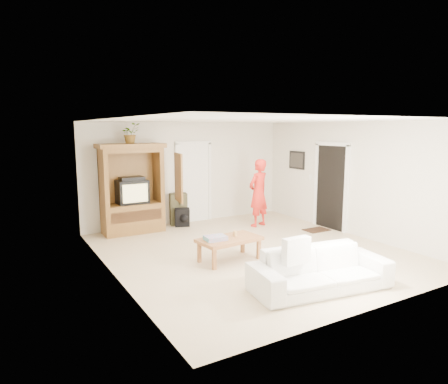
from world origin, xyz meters
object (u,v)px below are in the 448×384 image
object	(u,v)px
armoire	(133,194)
man	(258,193)
coffee_table	(229,241)
sofa	(320,270)

from	to	relation	value
armoire	man	bearing A→B (deg)	-18.58
coffee_table	sofa	bearing A→B (deg)	-80.35
man	sofa	xyz separation A→B (m)	(-1.50, -3.80, -0.53)
armoire	sofa	distance (m)	5.01
armoire	coffee_table	world-z (taller)	armoire
man	sofa	bearing A→B (deg)	51.74
coffee_table	armoire	bearing A→B (deg)	101.50
sofa	coffee_table	world-z (taller)	sofa
sofa	coffee_table	bearing A→B (deg)	113.64
armoire	man	xyz separation A→B (m)	(2.90, -0.98, -0.06)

